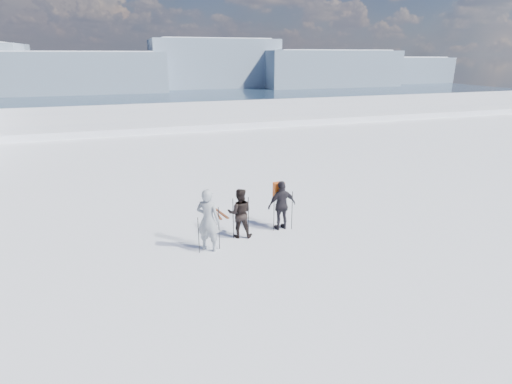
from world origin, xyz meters
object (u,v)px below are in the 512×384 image
Objects in this scene: skier_dark at (240,213)px; skier_pack at (282,205)px; skier_grey at (208,220)px; skis_loose at (216,211)px.

skier_pack is at bearing -157.71° from skier_dark.
skier_grey is at bearing 44.82° from skier_dark.
skis_loose is at bearing -67.01° from skier_dark.
skier_pack is (2.63, 0.74, -0.12)m from skier_grey.
skier_dark is 2.50m from skis_loose.
skier_dark is at bearing -117.19° from skier_grey.
skier_dark is 1.50m from skier_pack.
skier_grey is 1.14× the size of skier_pack.
skier_grey is 2.74m from skier_pack.
skier_dark reaches higher than skis_loose.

